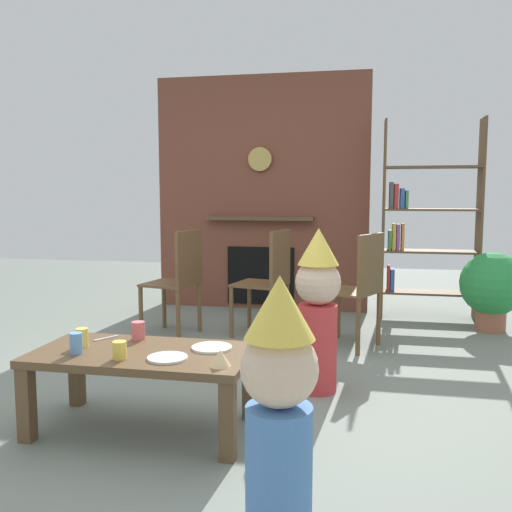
{
  "coord_description": "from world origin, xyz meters",
  "views": [
    {
      "loc": [
        0.85,
        -3.09,
        1.2
      ],
      "look_at": [
        0.15,
        0.4,
        0.8
      ],
      "focal_mm": 38.72,
      "sensor_mm": 36.0,
      "label": 1
    }
  ],
  "objects": [
    {
      "name": "potted_plant_tall",
      "position": [
        1.95,
        1.98,
        0.4
      ],
      "size": [
        0.55,
        0.55,
        0.69
      ],
      "color": "#9E5B42",
      "rests_on": "ground_plane"
    },
    {
      "name": "dining_chair_middle",
      "position": [
        0.07,
        1.42,
        0.51
      ],
      "size": [
        0.48,
        0.48,
        0.9
      ],
      "rotation": [
        0.0,
        0.0,
        2.92
      ],
      "color": "brown",
      "rests_on": "ground_plane"
    },
    {
      "name": "bookshelf",
      "position": [
        1.37,
        2.4,
        0.89
      ],
      "size": [
        0.9,
        0.28,
        1.9
      ],
      "color": "brown",
      "rests_on": "ground_plane"
    },
    {
      "name": "paper_plate_front",
      "position": [
        0.09,
        -0.44,
        0.42
      ],
      "size": [
        0.21,
        0.21,
        0.01
      ],
      "primitive_type": "cylinder",
      "color": "white",
      "rests_on": "coffee_table"
    },
    {
      "name": "brick_fireplace_feature",
      "position": [
        -0.22,
        2.6,
        1.19
      ],
      "size": [
        2.2,
        0.28,
        2.4
      ],
      "color": "brown",
      "rests_on": "ground_plane"
    },
    {
      "name": "table_fork",
      "position": [
        -0.54,
        -0.36,
        0.42
      ],
      "size": [
        0.09,
        0.14,
        0.01
      ],
      "primitive_type": "cube",
      "rotation": [
        0.0,
        0.0,
        1.01
      ],
      "color": "silver",
      "rests_on": "coffee_table"
    },
    {
      "name": "paper_cup_near_left",
      "position": [
        -0.36,
        -0.34,
        0.46
      ],
      "size": [
        0.07,
        0.07,
        0.1
      ],
      "primitive_type": "cylinder",
      "color": "#E5666B",
      "rests_on": "coffee_table"
    },
    {
      "name": "dining_chair_left",
      "position": [
        -0.68,
        1.29,
        0.51
      ],
      "size": [
        0.47,
        0.47,
        0.9
      ],
      "rotation": [
        0.0,
        0.0,
        2.94
      ],
      "color": "brown",
      "rests_on": "ground_plane"
    },
    {
      "name": "birthday_cake_slice",
      "position": [
        0.2,
        -0.71,
        0.45
      ],
      "size": [
        0.1,
        0.1,
        0.08
      ],
      "primitive_type": "cone",
      "color": "#EAC68C",
      "rests_on": "coffee_table"
    },
    {
      "name": "paper_cup_far_left",
      "position": [
        -0.55,
        -0.66,
        0.47
      ],
      "size": [
        0.06,
        0.06,
        0.11
      ],
      "primitive_type": "cylinder",
      "color": "#669EE0",
      "rests_on": "coffee_table"
    },
    {
      "name": "paper_plate_rear",
      "position": [
        -0.07,
        -0.65,
        0.42
      ],
      "size": [
        0.19,
        0.19,
        0.01
      ],
      "primitive_type": "cylinder",
      "color": "white",
      "rests_on": "coffee_table"
    },
    {
      "name": "ground_plane",
      "position": [
        0.0,
        0.0,
        0.0
      ],
      "size": [
        12.0,
        12.0,
        0.0
      ],
      "primitive_type": "plane",
      "color": "gray"
    },
    {
      "name": "coffee_table",
      "position": [
        -0.25,
        -0.54,
        0.35
      ],
      "size": [
        1.1,
        0.57,
        0.41
      ],
      "color": "brown",
      "rests_on": "ground_plane"
    },
    {
      "name": "paper_cup_center",
      "position": [
        -0.3,
        -0.7,
        0.46
      ],
      "size": [
        0.07,
        0.07,
        0.09
      ],
      "primitive_type": "cylinder",
      "color": "#F2CC4C",
      "rests_on": "coffee_table"
    },
    {
      "name": "dining_chair_right",
      "position": [
        0.81,
        1.19,
        0.51
      ],
      "size": [
        0.53,
        0.53,
        0.9
      ],
      "rotation": [
        0.0,
        0.0,
        2.69
      ],
      "color": "brown",
      "rests_on": "ground_plane"
    },
    {
      "name": "child_in_pink",
      "position": [
        0.57,
        0.19,
        0.53
      ],
      "size": [
        0.28,
        0.28,
        1.0
      ],
      "rotation": [
        0.0,
        0.0,
        -2.41
      ],
      "color": "#D13838",
      "rests_on": "ground_plane"
    },
    {
      "name": "child_with_cone_hat",
      "position": [
        0.58,
        -1.36,
        0.5
      ],
      "size": [
        0.26,
        0.26,
        0.94
      ],
      "rotation": [
        0.0,
        0.0,
        2.36
      ],
      "color": "#4C7FC6",
      "rests_on": "ground_plane"
    },
    {
      "name": "paper_cup_near_right",
      "position": [
        -0.58,
        -0.53,
        0.46
      ],
      "size": [
        0.06,
        0.06,
        0.1
      ],
      "primitive_type": "cylinder",
      "color": "#F2CC4C",
      "rests_on": "coffee_table"
    }
  ]
}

